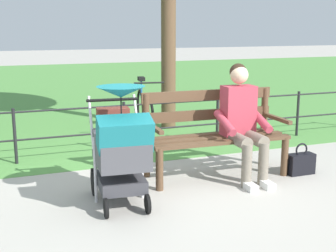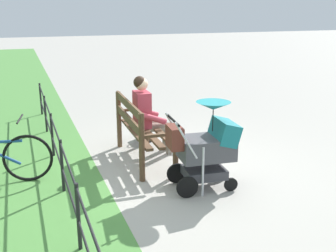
% 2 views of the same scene
% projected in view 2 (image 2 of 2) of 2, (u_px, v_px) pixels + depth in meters
% --- Properties ---
extents(ground_plane, '(60.00, 60.00, 0.00)m').
position_uv_depth(ground_plane, '(163.00, 177.00, 5.69)').
color(ground_plane, '#ADA89E').
extents(park_bench, '(1.62, 0.65, 0.96)m').
position_uv_depth(park_bench, '(140.00, 128.00, 6.13)').
color(park_bench, brown).
rests_on(park_bench, ground).
extents(person_on_bench, '(0.54, 0.74, 1.28)m').
position_uv_depth(person_on_bench, '(149.00, 113.00, 6.38)').
color(person_on_bench, slate).
rests_on(person_on_bench, ground).
extents(stroller, '(0.58, 0.93, 1.15)m').
position_uv_depth(stroller, '(207.00, 145.00, 5.18)').
color(stroller, black).
rests_on(stroller, ground).
extents(handbag, '(0.32, 0.14, 0.37)m').
position_uv_depth(handbag, '(145.00, 133.00, 7.22)').
color(handbag, black).
rests_on(handbag, ground).
extents(park_fence, '(8.37, 0.04, 0.70)m').
position_uv_depth(park_fence, '(59.00, 153.00, 5.37)').
color(park_fence, black).
rests_on(park_fence, ground).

